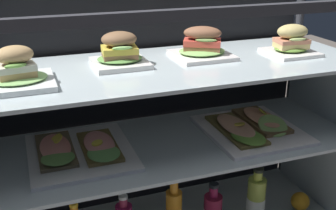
% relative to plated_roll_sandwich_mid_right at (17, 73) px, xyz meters
% --- Properties ---
extents(case_frame, '(1.44, 0.55, 0.93)m').
position_rel_plated_roll_sandwich_mid_right_xyz_m(case_frame, '(0.47, 0.19, -0.23)').
color(case_frame, '#333338').
rests_on(case_frame, ground).
extents(riser_lower_tier, '(1.36, 0.48, 0.38)m').
position_rel_plated_roll_sandwich_mid_right_xyz_m(riser_lower_tier, '(0.47, 0.05, -0.52)').
color(riser_lower_tier, silver).
rests_on(riser_lower_tier, case_base_deck).
extents(shelf_lower_glass, '(1.38, 0.50, 0.01)m').
position_rel_plated_roll_sandwich_mid_right_xyz_m(shelf_lower_glass, '(0.47, 0.05, -0.33)').
color(shelf_lower_glass, silver).
rests_on(shelf_lower_glass, riser_lower_tier).
extents(riser_upper_tier, '(1.36, 0.48, 0.27)m').
position_rel_plated_roll_sandwich_mid_right_xyz_m(riser_upper_tier, '(0.47, 0.05, -0.19)').
color(riser_upper_tier, silver).
rests_on(riser_upper_tier, shelf_lower_glass).
extents(shelf_upper_glass, '(1.38, 0.50, 0.01)m').
position_rel_plated_roll_sandwich_mid_right_xyz_m(shelf_upper_glass, '(0.47, 0.05, -0.04)').
color(shelf_upper_glass, silver).
rests_on(shelf_upper_glass, riser_upper_tier).
extents(plated_roll_sandwich_mid_right, '(0.20, 0.20, 0.12)m').
position_rel_plated_roll_sandwich_mid_right_xyz_m(plated_roll_sandwich_mid_right, '(0.00, 0.00, 0.00)').
color(plated_roll_sandwich_mid_right, white).
rests_on(plated_roll_sandwich_mid_right, shelf_upper_glass).
extents(plated_roll_sandwich_far_right, '(0.18, 0.18, 0.11)m').
position_rel_plated_roll_sandwich_mid_right_xyz_m(plated_roll_sandwich_far_right, '(0.32, 0.10, 0.01)').
color(plated_roll_sandwich_far_right, white).
rests_on(plated_roll_sandwich_far_right, shelf_upper_glass).
extents(plated_roll_sandwich_right_of_center, '(0.20, 0.20, 0.11)m').
position_rel_plated_roll_sandwich_mid_right_xyz_m(plated_roll_sandwich_right_of_center, '(0.62, 0.11, 0.00)').
color(plated_roll_sandwich_right_of_center, white).
rests_on(plated_roll_sandwich_right_of_center, shelf_upper_glass).
extents(plated_roll_sandwich_near_right_corner, '(0.17, 0.17, 0.11)m').
position_rel_plated_roll_sandwich_mid_right_xyz_m(plated_roll_sandwich_near_right_corner, '(0.94, 0.04, 0.01)').
color(plated_roll_sandwich_near_right_corner, white).
rests_on(plated_roll_sandwich_near_right_corner, shelf_upper_glass).
extents(open_sandwich_tray_near_right_corner, '(0.34, 0.37, 0.06)m').
position_rel_plated_roll_sandwich_mid_right_xyz_m(open_sandwich_tray_near_right_corner, '(0.16, 0.06, -0.31)').
color(open_sandwich_tray_near_right_corner, white).
rests_on(open_sandwich_tray_near_right_corner, shelf_lower_glass).
extents(open_sandwich_tray_right_of_center, '(0.34, 0.37, 0.06)m').
position_rel_plated_roll_sandwich_mid_right_xyz_m(open_sandwich_tray_right_of_center, '(0.80, 0.03, -0.30)').
color(open_sandwich_tray_right_of_center, white).
rests_on(open_sandwich_tray_right_of_center, shelf_lower_glass).
extents(juice_bottle_back_left, '(0.07, 0.07, 0.24)m').
position_rel_plated_roll_sandwich_mid_right_xyz_m(juice_bottle_back_left, '(0.83, 0.00, -0.61)').
color(juice_bottle_back_left, '#B1C84C').
rests_on(juice_bottle_back_left, case_base_deck).
extents(orange_fruit_beside_bottles, '(0.08, 0.08, 0.08)m').
position_rel_plated_roll_sandwich_mid_right_xyz_m(orange_fruit_beside_bottles, '(1.05, 0.00, -0.67)').
color(orange_fruit_beside_bottles, orange).
rests_on(orange_fruit_beside_bottles, case_base_deck).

